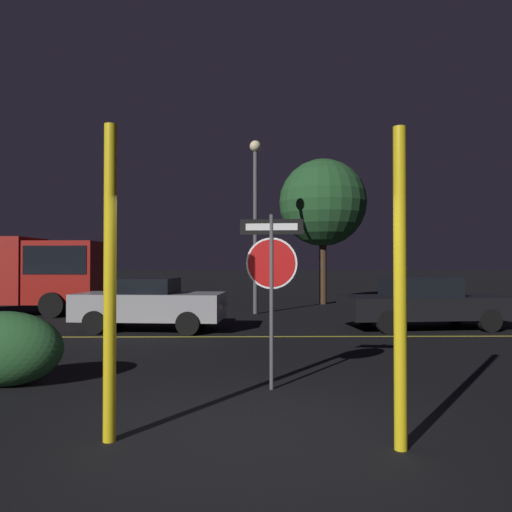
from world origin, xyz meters
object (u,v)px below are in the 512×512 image
at_px(stop_sign, 272,266).
at_px(tree_0, 323,203).
at_px(passing_car_2, 150,304).
at_px(yellow_pole_left, 110,282).
at_px(delivery_truck, 18,270).
at_px(yellow_pole_right, 400,287).
at_px(hedge_bush_1, 4,349).
at_px(passing_car_3, 423,303).
at_px(street_lamp, 255,205).

relative_size(stop_sign, tree_0, 0.39).
bearing_deg(passing_car_2, yellow_pole_left, 13.80).
height_order(yellow_pole_left, tree_0, tree_0).
relative_size(passing_car_2, tree_0, 0.64).
bearing_deg(delivery_truck, tree_0, 113.48).
bearing_deg(yellow_pole_left, yellow_pole_right, -5.42).
relative_size(passing_car_2, delivery_truck, 0.63).
bearing_deg(yellow_pole_right, hedge_bush_1, 153.09).
relative_size(hedge_bush_1, passing_car_2, 0.43).
bearing_deg(stop_sign, yellow_pole_left, -123.06).
distance_m(stop_sign, passing_car_2, 7.05).
xyz_separation_m(yellow_pole_left, passing_car_3, (6.24, 8.64, -0.90)).
distance_m(yellow_pole_left, passing_car_3, 10.70).
distance_m(passing_car_2, delivery_truck, 7.13).
height_order(hedge_bush_1, delivery_truck, delivery_truck).
bearing_deg(passing_car_3, passing_car_2, -93.29).
xyz_separation_m(stop_sign, passing_car_3, (4.50, 6.59, -1.05)).
height_order(stop_sign, yellow_pole_right, yellow_pole_right).
bearing_deg(delivery_truck, hedge_bush_1, 27.15).
height_order(stop_sign, passing_car_2, stop_sign).
bearing_deg(passing_car_2, street_lamp, 151.85).
bearing_deg(passing_car_2, passing_car_3, 97.57).
bearing_deg(hedge_bush_1, stop_sign, -3.60).
height_order(yellow_pole_left, hedge_bush_1, yellow_pole_left).
xyz_separation_m(passing_car_3, street_lamp, (-4.59, 4.08, 3.18)).
bearing_deg(delivery_truck, yellow_pole_right, 39.99).
relative_size(yellow_pole_left, delivery_truck, 0.50).
relative_size(yellow_pole_left, tree_0, 0.50).
bearing_deg(delivery_truck, stop_sign, 41.96).
distance_m(hedge_bush_1, passing_car_3, 10.55).
distance_m(stop_sign, hedge_bush_1, 4.12).
bearing_deg(hedge_bush_1, yellow_pole_right, -26.91).
distance_m(passing_car_3, delivery_truck, 13.69).
bearing_deg(passing_car_2, hedge_bush_1, -3.56).
height_order(hedge_bush_1, tree_0, tree_0).
bearing_deg(street_lamp, hedge_bush_1, -110.24).
height_order(hedge_bush_1, passing_car_2, passing_car_2).
bearing_deg(stop_sign, passing_car_2, 122.54).
xyz_separation_m(yellow_pole_right, passing_car_3, (3.36, 8.92, -0.85)).
distance_m(hedge_bush_1, tree_0, 16.67).
bearing_deg(tree_0, passing_car_3, -79.57).
bearing_deg(passing_car_3, tree_0, -175.07).
height_order(street_lamp, tree_0, tree_0).
relative_size(passing_car_2, street_lamp, 0.66).
relative_size(yellow_pole_left, passing_car_2, 0.79).
xyz_separation_m(street_lamp, tree_0, (3.06, 4.23, 0.59)).
height_order(stop_sign, passing_car_3, stop_sign).
height_order(passing_car_3, tree_0, tree_0).
height_order(yellow_pole_left, delivery_truck, yellow_pole_left).
distance_m(hedge_bush_1, street_lamp, 11.61).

